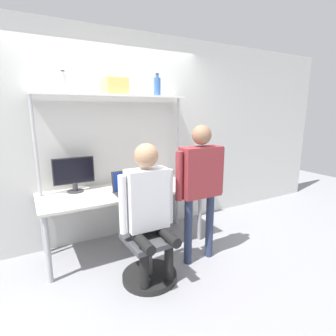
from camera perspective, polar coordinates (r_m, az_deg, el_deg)
The scene contains 13 objects.
ground_plane at distance 3.24m, azimuth -6.50°, elevation -19.45°, with size 12.00×12.00×0.00m, color gray.
wall_back at distance 3.54m, azimuth -12.17°, elevation 6.39°, with size 8.00×0.06×2.70m.
desk at distance 3.29m, azimuth -9.51°, elevation -5.82°, with size 1.96×0.76×0.75m.
shelf_unit at distance 3.35m, azimuth -11.47°, elevation 10.76°, with size 1.86×0.27×1.89m.
monitor at distance 3.29m, azimuth -19.78°, elevation -1.07°, with size 0.47×0.20×0.42m.
laptop at distance 3.16m, azimuth -8.69°, elevation -3.97°, with size 0.36×0.25×0.25m.
cell_phone at distance 3.24m, azimuth -4.27°, elevation -4.65°, with size 0.07×0.15×0.01m.
office_chair at distance 2.83m, azimuth -4.51°, elevation -17.78°, with size 0.56×0.56×0.92m.
person_seated at distance 2.56m, azimuth -4.25°, elevation -7.54°, with size 0.57×0.47×1.41m.
person_standing at distance 2.89m, azimuth 7.09°, elevation -1.98°, with size 0.63×0.21×1.56m.
bottle_blue at distance 3.59m, azimuth -2.35°, elevation 17.33°, with size 0.09×0.09×0.28m.
bottle_clear at distance 3.24m, azimuth -21.79°, elevation 16.72°, with size 0.08×0.08×0.24m.
storage_box at distance 3.37m, azimuth -11.25°, elevation 17.05°, with size 0.27×0.19×0.19m.
Camera 1 is at (-1.02, -2.55, 1.70)m, focal length 28.00 mm.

